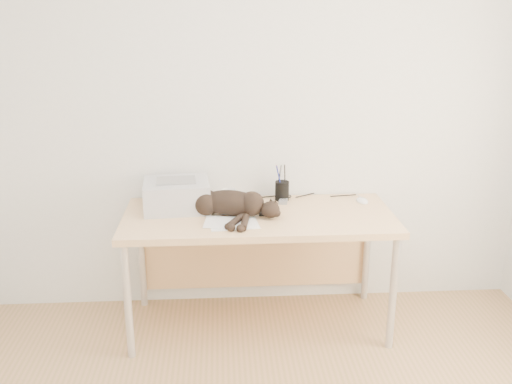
{
  "coord_description": "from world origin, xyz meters",
  "views": [
    {
      "loc": [
        -0.22,
        -1.77,
        1.91
      ],
      "look_at": [
        -0.02,
        1.34,
        0.9
      ],
      "focal_mm": 40.0,
      "sensor_mm": 36.0,
      "label": 1
    }
  ],
  "objects": [
    {
      "name": "pen_cup",
      "position": [
        0.17,
        1.65,
        0.8
      ],
      "size": [
        0.09,
        0.09,
        0.23
      ],
      "color": "black",
      "rests_on": "desk"
    },
    {
      "name": "printer",
      "position": [
        -0.49,
        1.52,
        0.83
      ],
      "size": [
        0.41,
        0.36,
        0.18
      ],
      "color": "#B9B8BE",
      "rests_on": "desk"
    },
    {
      "name": "papers",
      "position": [
        -0.17,
        1.25,
        0.74
      ],
      "size": [
        0.32,
        0.24,
        0.01
      ],
      "color": "white",
      "rests_on": "desk"
    },
    {
      "name": "cat",
      "position": [
        -0.19,
        1.38,
        0.81
      ],
      "size": [
        0.68,
        0.44,
        0.16
      ],
      "rotation": [
        0.0,
        0.0,
        -0.27
      ],
      "color": "black",
      "rests_on": "desk"
    },
    {
      "name": "remote_black",
      "position": [
        0.03,
        1.44,
        0.75
      ],
      "size": [
        0.05,
        0.18,
        0.02
      ],
      "primitive_type": "cube",
      "rotation": [
        0.0,
        0.0,
        -0.02
      ],
      "color": "black",
      "rests_on": "desk"
    },
    {
      "name": "mug",
      "position": [
        -0.17,
        1.59,
        0.79
      ],
      "size": [
        0.14,
        0.14,
        0.09
      ],
      "primitive_type": "imported",
      "rotation": [
        0.0,
        0.0,
        0.87
      ],
      "color": "white",
      "rests_on": "desk"
    },
    {
      "name": "wall_back",
      "position": [
        0.0,
        1.75,
        1.3
      ],
      "size": [
        3.5,
        0.0,
        3.5
      ],
      "primitive_type": "plane",
      "rotation": [
        1.57,
        0.0,
        0.0
      ],
      "color": "silver",
      "rests_on": "floor"
    },
    {
      "name": "desk",
      "position": [
        0.0,
        1.48,
        0.61
      ],
      "size": [
        1.6,
        0.7,
        0.74
      ],
      "color": "#E6C186",
      "rests_on": "floor"
    },
    {
      "name": "cable_tangle",
      "position": [
        0.0,
        1.7,
        0.75
      ],
      "size": [
        1.36,
        0.07,
        0.01
      ],
      "primitive_type": null,
      "color": "black",
      "rests_on": "desk"
    },
    {
      "name": "remote_grey",
      "position": [
        0.18,
        1.64,
        0.75
      ],
      "size": [
        0.09,
        0.19,
        0.02
      ],
      "primitive_type": "cube",
      "rotation": [
        0.0,
        0.0,
        -0.19
      ],
      "color": "gray",
      "rests_on": "desk"
    },
    {
      "name": "mouse",
      "position": [
        0.67,
        1.58,
        0.76
      ],
      "size": [
        0.08,
        0.12,
        0.04
      ],
      "primitive_type": "ellipsoid",
      "rotation": [
        0.0,
        0.0,
        0.1
      ],
      "color": "white",
      "rests_on": "desk"
    }
  ]
}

